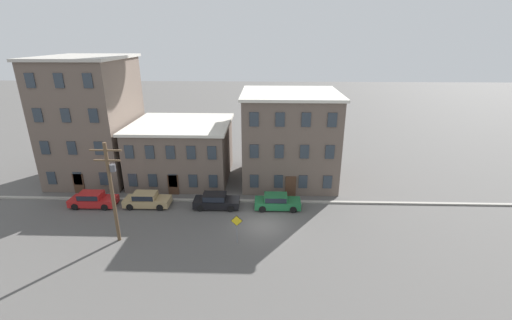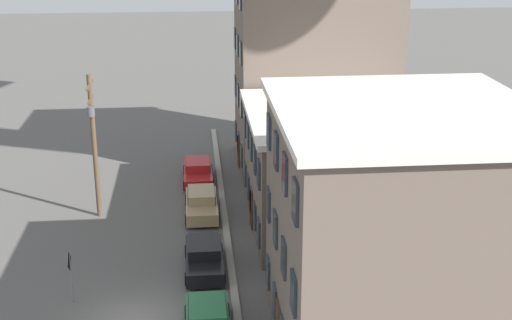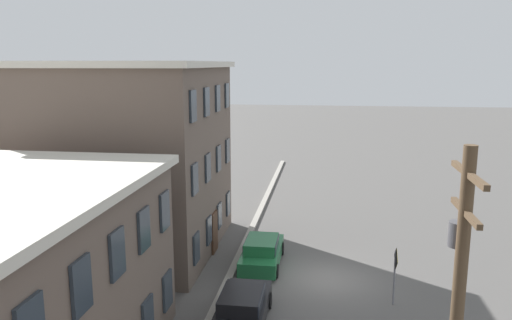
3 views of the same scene
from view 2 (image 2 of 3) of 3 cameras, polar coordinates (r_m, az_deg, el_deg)
The scene contains 9 objects.
kerb_strip at distance 31.64m, azimuth -1.51°, elevation -12.46°, with size 56.00×0.36×0.16m, color #9E998E.
apartment_corner at distance 48.18m, azimuth 4.62°, elevation 7.47°, with size 8.86×10.56×13.73m.
apartment_midblock at distance 39.62m, azimuth 6.67°, elevation -0.67°, with size 11.05×10.18×6.53m.
apartment_far at distance 27.93m, azimuth 11.39°, elevation -5.83°, with size 10.53×9.67×10.07m.
car_red at distance 46.46m, azimuth -4.66°, elevation -0.87°, with size 4.40×1.92×1.43m.
car_tan at distance 41.53m, azimuth -4.38°, elevation -3.38°, with size 4.40×1.92×1.43m.
car_black at distance 35.35m, azimuth -4.17°, elevation -7.62°, with size 4.40×1.92×1.43m.
caution_sign at distance 33.14m, azimuth -14.65°, elevation -8.43°, with size 0.94×0.08×2.50m.
utility_pole at distance 40.82m, azimuth -12.86°, elevation 1.68°, with size 2.40×0.44×8.35m.
Camera 2 is at (26.83, 2.80, 16.75)m, focal length 50.00 mm.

